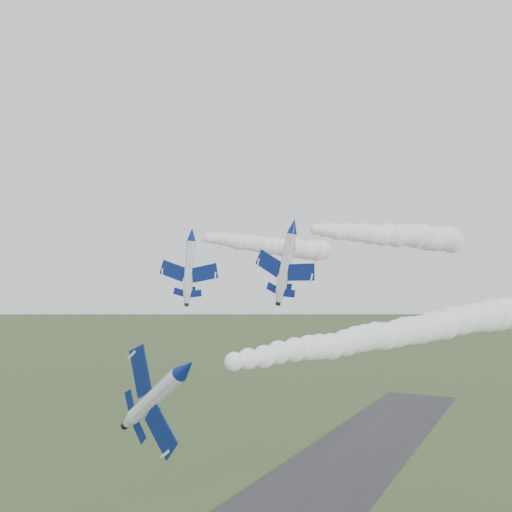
# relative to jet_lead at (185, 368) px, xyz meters

# --- Properties ---
(jet_lead) EXTENTS (6.58, 12.66, 8.90)m
(jet_lead) POSITION_rel_jet_lead_xyz_m (0.00, 0.00, 0.00)
(jet_lead) COLOR white
(smoke_trail_jet_lead) EXTENTS (25.38, 62.51, 4.84)m
(smoke_trail_jet_lead) POSITION_rel_jet_lead_xyz_m (12.57, 33.22, 1.64)
(smoke_trail_jet_lead) COLOR white
(jet_pair_left) EXTENTS (10.38, 12.50, 3.12)m
(jet_pair_left) POSITION_rel_jet_lead_xyz_m (-21.32, 33.94, 15.79)
(jet_pair_left) COLOR white
(smoke_trail_jet_pair_left) EXTENTS (7.74, 69.35, 5.13)m
(smoke_trail_jet_pair_left) POSITION_rel_jet_lead_xyz_m (-22.93, 71.50, 16.79)
(smoke_trail_jet_pair_left) COLOR white
(jet_pair_right) EXTENTS (10.79, 12.99, 3.94)m
(jet_pair_right) POSITION_rel_jet_lead_xyz_m (-4.11, 34.39, 16.29)
(jet_pair_right) COLOR white
(smoke_trail_jet_pair_right) EXTENTS (18.43, 53.10, 5.32)m
(smoke_trail_jet_pair_right) POSITION_rel_jet_lead_xyz_m (4.26, 63.10, 17.16)
(smoke_trail_jet_pair_right) COLOR white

